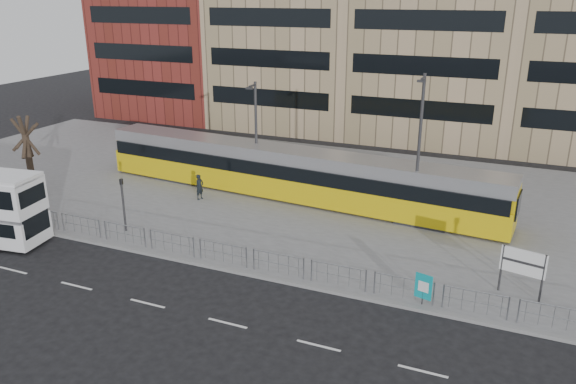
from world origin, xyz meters
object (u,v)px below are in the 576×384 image
at_px(station_sign, 523,265).
at_px(lamp_post_east, 419,146).
at_px(lamp_post_west, 256,132).
at_px(bare_tree, 21,113).
at_px(traffic_light_west, 123,198).
at_px(pedestrian, 200,187).
at_px(ad_panel, 423,287).
at_px(tram, 290,173).

xyz_separation_m(station_sign, lamp_post_east, (-5.93, 6.27, 3.18)).
xyz_separation_m(lamp_post_west, bare_tree, (-14.13, -5.92, 1.30)).
bearing_deg(traffic_light_west, pedestrian, 73.20).
xyz_separation_m(lamp_post_east, bare_tree, (-25.18, -3.91, 0.61)).
bearing_deg(traffic_light_west, lamp_post_west, 61.63).
bearing_deg(pedestrian, bare_tree, 117.52).
height_order(ad_panel, bare_tree, bare_tree).
bearing_deg(lamp_post_west, tram, -8.67).
bearing_deg(bare_tree, lamp_post_east, 8.84).
xyz_separation_m(tram, ad_panel, (10.51, -10.28, -0.80)).
distance_m(pedestrian, bare_tree, 12.69).
height_order(traffic_light_west, bare_tree, bare_tree).
distance_m(station_sign, pedestrian, 20.28).
bearing_deg(traffic_light_west, ad_panel, -11.21).
bearing_deg(station_sign, lamp_post_east, 145.82).
distance_m(traffic_light_west, bare_tree, 11.40).
height_order(ad_panel, traffic_light_west, traffic_light_west).
bearing_deg(station_sign, tram, 163.62).
bearing_deg(tram, pedestrian, -148.26).
height_order(tram, bare_tree, bare_tree).
xyz_separation_m(tram, traffic_light_west, (-6.41, -8.81, 0.33)).
xyz_separation_m(tram, bare_tree, (-16.79, -5.51, 3.69)).
xyz_separation_m(ad_panel, traffic_light_west, (-16.91, 1.47, 1.13)).
distance_m(tram, bare_tree, 18.05).
bearing_deg(station_sign, traffic_light_west, -164.99).
height_order(pedestrian, traffic_light_west, traffic_light_west).
height_order(tram, lamp_post_west, lamp_post_west).
height_order(lamp_post_east, bare_tree, lamp_post_east).
bearing_deg(lamp_post_east, bare_tree, -171.16).
bearing_deg(traffic_light_west, tram, 47.74).
distance_m(lamp_post_west, bare_tree, 15.38).
relative_size(pedestrian, bare_tree, 0.22).
height_order(traffic_light_west, lamp_post_east, lamp_post_east).
height_order(traffic_light_west, lamp_post_west, lamp_post_west).
height_order(tram, pedestrian, tram).
bearing_deg(tram, ad_panel, -39.67).
distance_m(pedestrian, traffic_light_west, 6.33).
distance_m(tram, lamp_post_east, 9.08).
bearing_deg(bare_tree, traffic_light_west, -17.63).
relative_size(pedestrian, lamp_post_west, 0.23).
height_order(tram, station_sign, tram).
bearing_deg(lamp_post_east, pedestrian, -175.44).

